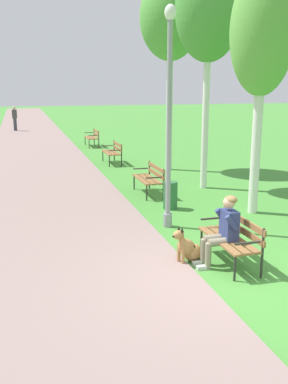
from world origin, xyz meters
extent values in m
plane|color=#478E38|center=(0.00, 0.00, 0.00)|extent=(120.00, 120.00, 0.00)
cube|color=gray|center=(-2.41, 24.00, 0.02)|extent=(4.07, 60.00, 0.04)
cube|color=olive|center=(0.14, 0.59, 0.45)|extent=(0.14, 1.50, 0.04)
cube|color=olive|center=(0.32, 0.59, 0.45)|extent=(0.14, 1.50, 0.04)
cube|color=olive|center=(0.49, 0.59, 0.45)|extent=(0.14, 1.50, 0.04)
cube|color=olive|center=(0.60, 0.59, 0.59)|extent=(0.04, 1.50, 0.11)
cube|color=olive|center=(0.60, 0.59, 0.77)|extent=(0.04, 1.50, 0.11)
cylinder|color=#2D2B28|center=(0.12, 1.28, 0.23)|extent=(0.04, 0.04, 0.45)
cylinder|color=#2D2B28|center=(0.60, 1.28, 0.43)|extent=(0.04, 0.04, 0.85)
cube|color=#2D2B28|center=(0.32, 1.28, 0.63)|extent=(0.45, 0.04, 0.03)
cylinder|color=#2D2B28|center=(0.12, -0.10, 0.23)|extent=(0.04, 0.04, 0.45)
cylinder|color=#2D2B28|center=(0.60, -0.10, 0.43)|extent=(0.04, 0.04, 0.85)
cube|color=#2D2B28|center=(0.32, -0.10, 0.63)|extent=(0.45, 0.04, 0.03)
cube|color=olive|center=(0.17, 5.85, 0.45)|extent=(0.14, 1.50, 0.04)
cube|color=olive|center=(0.34, 5.85, 0.45)|extent=(0.14, 1.50, 0.04)
cube|color=olive|center=(0.52, 5.85, 0.45)|extent=(0.14, 1.50, 0.04)
cube|color=olive|center=(0.62, 5.85, 0.59)|extent=(0.04, 1.50, 0.11)
cube|color=olive|center=(0.62, 5.85, 0.77)|extent=(0.04, 1.50, 0.11)
cylinder|color=#2D2B28|center=(0.14, 6.54, 0.23)|extent=(0.04, 0.04, 0.45)
cylinder|color=#2D2B28|center=(0.62, 6.54, 0.43)|extent=(0.04, 0.04, 0.85)
cube|color=#2D2B28|center=(0.34, 6.54, 0.63)|extent=(0.45, 0.04, 0.03)
cylinder|color=#2D2B28|center=(0.14, 5.16, 0.23)|extent=(0.04, 0.04, 0.45)
cylinder|color=#2D2B28|center=(0.62, 5.16, 0.43)|extent=(0.04, 0.04, 0.85)
cube|color=#2D2B28|center=(0.34, 5.16, 0.63)|extent=(0.45, 0.04, 0.03)
cube|color=olive|center=(0.18, 11.10, 0.45)|extent=(0.14, 1.50, 0.04)
cube|color=olive|center=(0.36, 11.10, 0.45)|extent=(0.14, 1.50, 0.04)
cube|color=olive|center=(0.53, 11.10, 0.45)|extent=(0.14, 1.50, 0.04)
cube|color=olive|center=(0.64, 11.10, 0.59)|extent=(0.04, 1.50, 0.11)
cube|color=olive|center=(0.64, 11.10, 0.77)|extent=(0.04, 1.50, 0.11)
cylinder|color=#2D2B28|center=(0.16, 11.79, 0.23)|extent=(0.04, 0.04, 0.45)
cylinder|color=#2D2B28|center=(0.64, 11.79, 0.43)|extent=(0.04, 0.04, 0.85)
cube|color=#2D2B28|center=(0.36, 11.79, 0.63)|extent=(0.45, 0.04, 0.03)
cylinder|color=#2D2B28|center=(0.16, 10.41, 0.23)|extent=(0.04, 0.04, 0.45)
cylinder|color=#2D2B28|center=(0.64, 10.41, 0.43)|extent=(0.04, 0.04, 0.85)
cube|color=#2D2B28|center=(0.36, 10.41, 0.63)|extent=(0.45, 0.04, 0.03)
cube|color=olive|center=(0.21, 16.32, 0.45)|extent=(0.14, 1.50, 0.04)
cube|color=olive|center=(0.38, 16.32, 0.45)|extent=(0.14, 1.50, 0.04)
cube|color=olive|center=(0.56, 16.32, 0.45)|extent=(0.14, 1.50, 0.04)
cube|color=olive|center=(0.66, 16.32, 0.59)|extent=(0.04, 1.50, 0.11)
cube|color=olive|center=(0.66, 16.32, 0.77)|extent=(0.04, 1.50, 0.11)
cylinder|color=#2D2B28|center=(0.18, 17.01, 0.23)|extent=(0.04, 0.04, 0.45)
cylinder|color=#2D2B28|center=(0.66, 17.01, 0.43)|extent=(0.04, 0.04, 0.85)
cube|color=#2D2B28|center=(0.38, 17.01, 0.63)|extent=(0.45, 0.04, 0.03)
cylinder|color=#2D2B28|center=(0.18, 15.63, 0.23)|extent=(0.04, 0.04, 0.45)
cylinder|color=#2D2B28|center=(0.66, 15.63, 0.43)|extent=(0.04, 0.04, 0.85)
cube|color=#2D2B28|center=(0.38, 15.63, 0.63)|extent=(0.45, 0.04, 0.03)
cylinder|color=gray|center=(0.11, 0.66, 0.47)|extent=(0.42, 0.14, 0.14)
cylinder|color=gray|center=(-0.10, 0.66, 0.24)|extent=(0.11, 0.11, 0.47)
cube|color=silver|center=(-0.18, 0.66, 0.04)|extent=(0.24, 0.09, 0.07)
cylinder|color=gray|center=(0.11, 0.46, 0.47)|extent=(0.42, 0.14, 0.14)
cylinder|color=gray|center=(-0.10, 0.46, 0.24)|extent=(0.11, 0.11, 0.47)
cube|color=silver|center=(-0.18, 0.46, 0.04)|extent=(0.24, 0.09, 0.07)
cube|color=navy|center=(0.32, 0.56, 0.73)|extent=(0.22, 0.36, 0.52)
cylinder|color=navy|center=(0.26, 0.76, 0.83)|extent=(0.25, 0.09, 0.30)
cylinder|color=navy|center=(0.26, 0.36, 0.83)|extent=(0.25, 0.09, 0.30)
sphere|color=tan|center=(0.30, 0.56, 1.13)|extent=(0.21, 0.21, 0.21)
ellipsoid|color=olive|center=(0.33, 0.56, 1.18)|extent=(0.22, 0.23, 0.14)
ellipsoid|color=#B27F47|center=(-0.22, 0.87, 0.16)|extent=(0.43, 0.38, 0.32)
ellipsoid|color=#B27F47|center=(-0.36, 0.82, 0.29)|extent=(0.54, 0.37, 0.48)
ellipsoid|color=black|center=(-0.31, 0.84, 0.32)|extent=(0.40, 0.29, 0.27)
cylinder|color=#B27F47|center=(-0.50, 0.84, 0.19)|extent=(0.06, 0.06, 0.38)
cylinder|color=#B27F47|center=(-0.46, 0.72, 0.19)|extent=(0.06, 0.06, 0.38)
cylinder|color=#B27F47|center=(-0.46, 0.79, 0.43)|extent=(0.16, 0.19, 0.19)
ellipsoid|color=#B27F47|center=(-0.54, 0.76, 0.56)|extent=(0.25, 0.20, 0.16)
cone|color=black|center=(-0.63, 0.73, 0.55)|extent=(0.12, 0.12, 0.09)
cone|color=black|center=(-0.52, 0.82, 0.66)|extent=(0.06, 0.06, 0.09)
cone|color=black|center=(-0.49, 0.73, 0.66)|extent=(0.06, 0.06, 0.09)
cylinder|color=#B27F47|center=(-0.03, 0.93, 0.03)|extent=(0.28, 0.13, 0.04)
cylinder|color=gray|center=(-0.02, 2.87, 0.15)|extent=(0.20, 0.20, 0.30)
cylinder|color=gray|center=(-0.02, 2.87, 2.19)|extent=(0.11, 0.11, 4.37)
ellipsoid|color=silver|center=(-0.02, 2.87, 4.49)|extent=(0.24, 0.24, 0.32)
cylinder|color=silver|center=(2.36, 3.37, 1.70)|extent=(0.23, 0.23, 3.40)
ellipsoid|color=#66A847|center=(2.36, 3.37, 4.27)|extent=(1.51, 1.43, 2.91)
cylinder|color=silver|center=(2.25, 6.20, 2.14)|extent=(0.20, 0.20, 4.27)
ellipsoid|color=#4C933D|center=(2.25, 6.20, 5.15)|extent=(1.93, 1.78, 2.91)
cylinder|color=silver|center=(2.18, 9.31, 2.23)|extent=(0.23, 0.23, 4.47)
ellipsoid|color=#569E42|center=(2.18, 9.31, 5.35)|extent=(2.13, 2.30, 2.95)
cylinder|color=#2D6638|center=(0.51, 4.24, 0.35)|extent=(0.36, 0.36, 0.70)
cylinder|color=#383842|center=(-3.35, 25.08, 0.44)|extent=(0.22, 0.22, 0.88)
cube|color=#3F3F42|center=(-3.35, 25.08, 1.16)|extent=(0.32, 0.20, 0.56)
sphere|color=tan|center=(-3.35, 25.08, 1.55)|extent=(0.20, 0.20, 0.20)
camera|label=1|loc=(-3.07, -6.08, 3.10)|focal=41.47mm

